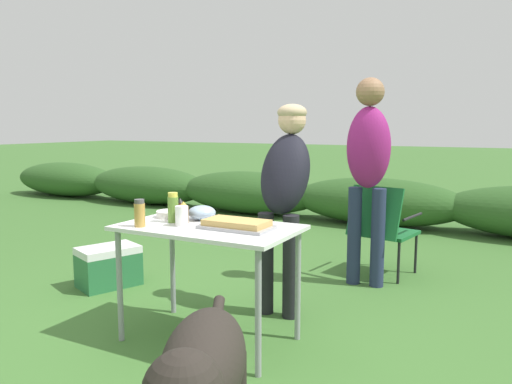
% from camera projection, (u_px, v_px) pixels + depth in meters
% --- Properties ---
extents(ground_plane, '(60.00, 60.00, 0.00)m').
position_uv_depth(ground_plane, '(210.00, 339.00, 3.18)').
color(ground_plane, '#3D6B2D').
extents(shrub_hedge, '(14.40, 0.90, 0.64)m').
position_uv_depth(shrub_hedge, '(377.00, 201.00, 6.79)').
color(shrub_hedge, '#2D5623').
rests_on(shrub_hedge, ground).
extents(folding_table, '(1.10, 0.64, 0.74)m').
position_uv_depth(folding_table, '(208.00, 238.00, 3.09)').
color(folding_table, white).
rests_on(folding_table, ground).
extents(food_tray, '(0.44, 0.23, 0.06)m').
position_uv_depth(food_tray, '(237.00, 225.00, 2.98)').
color(food_tray, '#9E9EA3').
rests_on(food_tray, folding_table).
extents(plate_stack, '(0.20, 0.20, 0.04)m').
position_uv_depth(plate_stack, '(172.00, 214.00, 3.37)').
color(plate_stack, white).
rests_on(plate_stack, folding_table).
extents(mixing_bowl, '(0.18, 0.18, 0.09)m').
position_uv_depth(mixing_bowl, '(202.00, 213.00, 3.27)').
color(mixing_bowl, '#99B2CC').
rests_on(mixing_bowl, folding_table).
extents(paper_cup_stack, '(0.08, 0.08, 0.12)m').
position_uv_depth(paper_cup_stack, '(182.00, 216.00, 3.07)').
color(paper_cup_stack, white).
rests_on(paper_cup_stack, folding_table).
extents(relish_jar, '(0.07, 0.07, 0.19)m').
position_uv_depth(relish_jar, '(173.00, 208.00, 3.18)').
color(relish_jar, olive).
rests_on(relish_jar, folding_table).
extents(spice_jar, '(0.07, 0.07, 0.17)m').
position_uv_depth(spice_jar, '(140.00, 213.00, 3.04)').
color(spice_jar, '#B2893D').
rests_on(spice_jar, folding_table).
extents(beer_bottle, '(0.07, 0.07, 0.14)m').
position_uv_depth(beer_bottle, '(184.00, 213.00, 3.14)').
color(beer_bottle, brown).
rests_on(beer_bottle, folding_table).
extents(bbq_sauce_bottle, '(0.06, 0.06, 0.15)m').
position_uv_depth(bbq_sauce_bottle, '(180.00, 210.00, 3.23)').
color(bbq_sauce_bottle, '#562314').
rests_on(bbq_sauce_bottle, folding_table).
extents(standing_person_in_navy_coat, '(0.36, 0.46, 1.51)m').
position_uv_depth(standing_person_in_navy_coat, '(285.00, 184.00, 3.56)').
color(standing_person_in_navy_coat, black).
rests_on(standing_person_in_navy_coat, ground).
extents(standing_person_with_beanie, '(0.38, 0.28, 1.74)m').
position_uv_depth(standing_person_with_beanie, '(368.00, 161.00, 4.13)').
color(standing_person_with_beanie, '#232D4C').
rests_on(standing_person_with_beanie, ground).
extents(dog, '(0.54, 0.93, 0.79)m').
position_uv_depth(dog, '(202.00, 380.00, 1.61)').
color(dog, '#28231E').
rests_on(dog, ground).
extents(camp_chair_green_behind_table, '(0.57, 0.66, 0.83)m').
position_uv_depth(camp_chair_green_behind_table, '(382.00, 226.00, 4.43)').
color(camp_chair_green_behind_table, '#19602D').
rests_on(camp_chair_green_behind_table, ground).
extents(cooler_box, '(0.48, 0.56, 0.34)m').
position_uv_depth(cooler_box, '(109.00, 266.00, 4.22)').
color(cooler_box, '#286B3D').
rests_on(cooler_box, ground).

